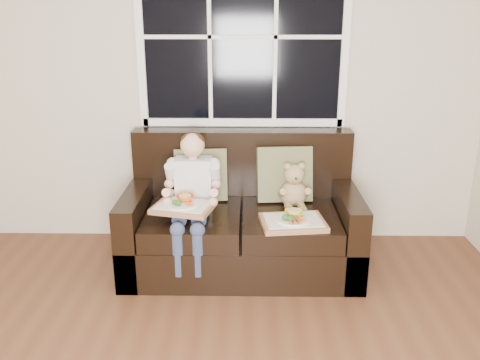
{
  "coord_description": "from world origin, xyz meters",
  "views": [
    {
      "loc": [
        0.39,
        -1.51,
        1.84
      ],
      "look_at": [
        0.33,
        1.85,
        0.72
      ],
      "focal_mm": 38.0,
      "sensor_mm": 36.0,
      "label": 1
    }
  ],
  "objects_px": {
    "teddy_bear": "(294,189)",
    "tray_left": "(183,205)",
    "child": "(192,187)",
    "loveseat": "(242,224)",
    "tray_right": "(293,221)"
  },
  "relations": [
    {
      "from": "tray_left",
      "to": "tray_right",
      "type": "bearing_deg",
      "value": 11.3
    },
    {
      "from": "teddy_bear",
      "to": "tray_left",
      "type": "xyz_separation_m",
      "value": [
        -0.78,
        -0.32,
        -0.01
      ]
    },
    {
      "from": "child",
      "to": "tray_left",
      "type": "bearing_deg",
      "value": -103.5
    },
    {
      "from": "loveseat",
      "to": "tray_left",
      "type": "xyz_separation_m",
      "value": [
        -0.39,
        -0.3,
        0.27
      ]
    },
    {
      "from": "child",
      "to": "teddy_bear",
      "type": "distance_m",
      "value": 0.75
    },
    {
      "from": "tray_left",
      "to": "child",
      "type": "bearing_deg",
      "value": 90.57
    },
    {
      "from": "loveseat",
      "to": "tray_right",
      "type": "distance_m",
      "value": 0.52
    },
    {
      "from": "teddy_bear",
      "to": "loveseat",
      "type": "bearing_deg",
      "value": 178.65
    },
    {
      "from": "teddy_bear",
      "to": "tray_left",
      "type": "height_order",
      "value": "teddy_bear"
    },
    {
      "from": "child",
      "to": "tray_left",
      "type": "relative_size",
      "value": 1.92
    },
    {
      "from": "loveseat",
      "to": "teddy_bear",
      "type": "xyz_separation_m",
      "value": [
        0.39,
        0.02,
        0.28
      ]
    },
    {
      "from": "tray_right",
      "to": "loveseat",
      "type": "bearing_deg",
      "value": 129.1
    },
    {
      "from": "tray_left",
      "to": "tray_right",
      "type": "relative_size",
      "value": 0.98
    },
    {
      "from": "teddy_bear",
      "to": "tray_right",
      "type": "xyz_separation_m",
      "value": [
        -0.03,
        -0.35,
        -0.11
      ]
    },
    {
      "from": "loveseat",
      "to": "tray_left",
      "type": "height_order",
      "value": "loveseat"
    }
  ]
}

